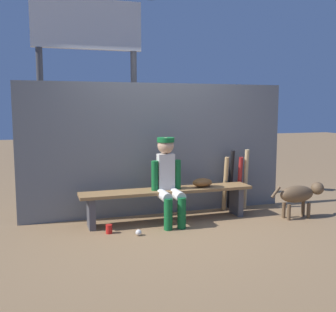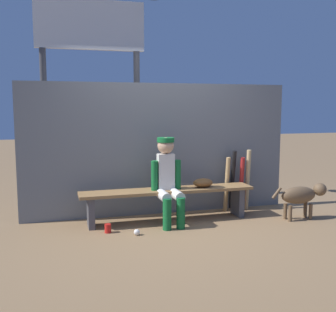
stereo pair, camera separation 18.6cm
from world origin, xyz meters
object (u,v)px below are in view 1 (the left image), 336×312
at_px(baseball_glove, 202,182).
at_px(scoreboard, 92,54).
at_px(dugout_bench, 168,196).
at_px(bat_wood_natural, 246,179).
at_px(baseball, 139,233).
at_px(bat_wood_tan, 225,184).
at_px(cup_on_bench, 177,184).
at_px(dog, 300,194).
at_px(cup_on_ground, 109,229).
at_px(bat_aluminum_black, 231,179).
at_px(bat_aluminum_red, 239,183).
at_px(player_seated, 168,178).

xyz_separation_m(baseball_glove, scoreboard, (-1.29, 1.41, 1.87)).
bearing_deg(dugout_bench, bat_wood_natural, 10.26).
bearing_deg(baseball, dugout_bench, 42.13).
height_order(bat_wood_tan, cup_on_bench, bat_wood_tan).
xyz_separation_m(baseball_glove, baseball, (-1.03, -0.48, -0.46)).
bearing_deg(cup_on_bench, dog, -16.03).
relative_size(bat_wood_tan, scoreboard, 0.24).
height_order(cup_on_ground, dog, dog).
xyz_separation_m(baseball, cup_on_bench, (0.68, 0.53, 0.46)).
xyz_separation_m(bat_aluminum_black, bat_aluminum_red, (0.11, -0.08, -0.05)).
distance_m(dugout_bench, player_seated, 0.30).
distance_m(bat_aluminum_red, dog, 0.89).
bearing_deg(bat_aluminum_red, scoreboard, 149.52).
bearing_deg(scoreboard, bat_aluminum_red, -30.48).
bearing_deg(cup_on_bench, bat_aluminum_red, 10.05).
relative_size(bat_aluminum_black, bat_wood_natural, 1.01).
relative_size(player_seated, bat_wood_natural, 1.25).
height_order(player_seated, bat_aluminum_red, player_seated).
relative_size(bat_aluminum_red, scoreboard, 0.23).
bearing_deg(scoreboard, bat_wood_tan, -33.34).
height_order(dugout_bench, baseball_glove, baseball_glove).
xyz_separation_m(bat_wood_tan, dog, (0.82, -0.67, -0.07)).
relative_size(player_seated, bat_wood_tan, 1.41).
bearing_deg(dugout_bench, bat_aluminum_black, 16.23).
height_order(bat_aluminum_black, bat_aluminum_red, bat_aluminum_black).
distance_m(baseball, cup_on_ground, 0.38).
bearing_deg(cup_on_ground, scoreboard, 87.64).
bearing_deg(player_seated, bat_aluminum_black, 20.82).
relative_size(bat_wood_tan, cup_on_ground, 7.36).
bearing_deg(bat_aluminum_black, scoreboard, 149.97).
height_order(bat_aluminum_red, bat_wood_natural, bat_wood_natural).
bearing_deg(bat_wood_tan, bat_aluminum_red, -3.27).
bearing_deg(baseball_glove, bat_wood_natural, 16.37).
bearing_deg(dog, dugout_bench, 166.79).
bearing_deg(bat_aluminum_red, dugout_bench, -168.83).
distance_m(baseball_glove, dog, 1.38).
distance_m(cup_on_ground, scoreboard, 2.87).
height_order(bat_aluminum_red, baseball, bat_aluminum_red).
relative_size(baseball_glove, bat_wood_tan, 0.35).
distance_m(dugout_bench, bat_aluminum_black, 1.15).
xyz_separation_m(player_seated, cup_on_ground, (-0.82, -0.18, -0.56)).
bearing_deg(baseball, player_seated, 36.56).
bearing_deg(dugout_bench, dog, -13.21).
xyz_separation_m(bat_wood_tan, bat_wood_natural, (0.33, -0.01, 0.05)).
height_order(player_seated, bat_wood_tan, player_seated).
bearing_deg(scoreboard, cup_on_bench, -55.43).
height_order(bat_wood_tan, bat_aluminum_black, bat_aluminum_black).
xyz_separation_m(baseball, scoreboard, (-0.25, 1.89, 2.33)).
bearing_deg(bat_wood_natural, scoreboard, 150.70).
bearing_deg(cup_on_ground, dog, -2.87).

